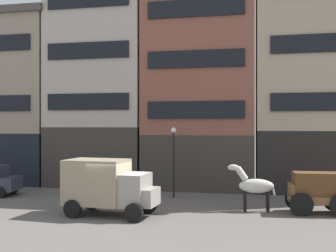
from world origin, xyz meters
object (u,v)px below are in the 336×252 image
draft_horse (254,185)px  delivery_truck_near (108,185)px  cargo_wagon (317,190)px  streetlamp_curbside (174,152)px

draft_horse → delivery_truck_near: delivery_truck_near is taller
cargo_wagon → delivery_truck_near: size_ratio=0.66×
delivery_truck_near → streetlamp_curbside: (2.18, 5.16, 1.25)m
draft_horse → streetlamp_curbside: 5.57m
draft_horse → streetlamp_curbside: bearing=148.1°
delivery_truck_near → streetlamp_curbside: size_ratio=1.09×
cargo_wagon → streetlamp_curbside: bearing=159.3°
delivery_truck_near → cargo_wagon: bearing=13.5°
cargo_wagon → streetlamp_curbside: streetlamp_curbside is taller
cargo_wagon → draft_horse: 2.95m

